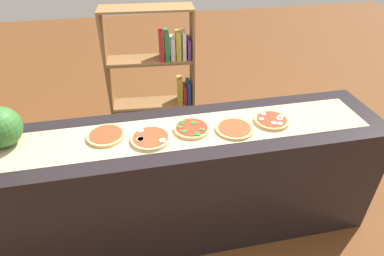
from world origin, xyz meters
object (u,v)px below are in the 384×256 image
at_px(pizza_mozzarella_4, 272,120).
at_px(bookshelf, 161,80).
at_px(pizza_plain_0, 106,135).
at_px(watermelon, 0,127).
at_px(pizza_plain_3, 235,129).
at_px(pizza_spinach_2, 192,128).
at_px(pizza_mozzarella_1, 151,138).

distance_m(pizza_mozzarella_4, bookshelf, 1.30).
relative_size(pizza_plain_0, bookshelf, 0.17).
xyz_separation_m(pizza_plain_0, watermelon, (-0.59, 0.05, 0.11)).
relative_size(pizza_plain_0, watermelon, 0.97).
height_order(pizza_plain_0, pizza_mozzarella_4, pizza_mozzarella_4).
xyz_separation_m(pizza_plain_3, bookshelf, (-0.33, 1.17, -0.19)).
distance_m(pizza_plain_0, pizza_plain_3, 0.81).
height_order(pizza_spinach_2, pizza_plain_3, pizza_spinach_2).
xyz_separation_m(pizza_plain_0, pizza_mozzarella_1, (0.27, -0.09, 0.00)).
relative_size(watermelon, bookshelf, 0.18).
distance_m(pizza_plain_0, watermelon, 0.60).
height_order(pizza_mozzarella_1, bookshelf, bookshelf).
height_order(pizza_plain_0, pizza_spinach_2, pizza_spinach_2).
bearing_deg(pizza_plain_3, pizza_mozzarella_1, -179.91).
height_order(pizza_mozzarella_1, pizza_plain_3, pizza_mozzarella_1).
bearing_deg(pizza_plain_3, pizza_plain_0, 173.79).
bearing_deg(watermelon, pizza_spinach_2, -4.14).
bearing_deg(pizza_mozzarella_4, pizza_plain_3, -172.00).
relative_size(pizza_mozzarella_1, pizza_spinach_2, 1.06).
height_order(pizza_plain_0, pizza_mozzarella_1, pizza_mozzarella_1).
height_order(pizza_spinach_2, watermelon, watermelon).
height_order(pizza_mozzarella_1, watermelon, watermelon).
bearing_deg(pizza_mozzarella_1, pizza_plain_0, 161.73).
distance_m(pizza_plain_3, pizza_mozzarella_4, 0.27).
distance_m(pizza_spinach_2, watermelon, 1.14).
bearing_deg(pizza_mozzarella_4, pizza_plain_0, 177.35).
bearing_deg(bookshelf, pizza_mozzarella_4, -61.99).
height_order(pizza_plain_3, bookshelf, bookshelf).
bearing_deg(pizza_spinach_2, watermelon, 175.86).
bearing_deg(pizza_mozzarella_4, bookshelf, 118.01).
xyz_separation_m(pizza_mozzarella_4, watermelon, (-1.67, 0.10, 0.11)).
bearing_deg(pizza_plain_3, pizza_mozzarella_4, 8.00).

